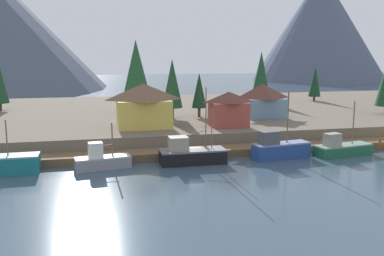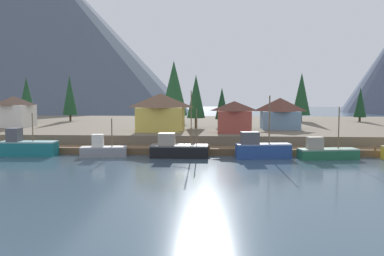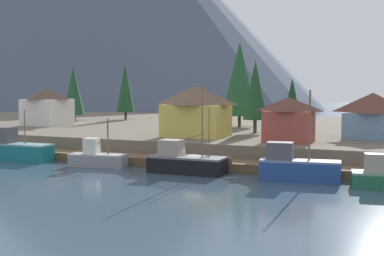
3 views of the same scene
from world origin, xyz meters
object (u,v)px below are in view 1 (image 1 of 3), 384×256
conifer_back_right (136,71)px  house_blue (262,100)px  house_red (229,109)px  conifer_back_left (199,90)px  fishing_boat_black (191,154)px  conifer_mid_left (315,82)px  fishing_boat_green (342,148)px  conifer_mid_right (172,83)px  conifer_centre (261,74)px  fishing_boat_grey (102,161)px  fishing_boat_blue (279,148)px  house_yellow (144,105)px

conifer_back_right → house_blue: bearing=-26.6°
house_red → conifer_back_left: bearing=100.5°
fishing_boat_black → house_blue: bearing=48.0°
conifer_back_right → fishing_boat_black: bearing=-83.0°
fishing_boat_black → conifer_mid_left: (38.89, 40.61, 5.84)m
fishing_boat_green → conifer_back_right: conifer_back_right is taller
conifer_mid_right → fishing_boat_black: bearing=-94.1°
conifer_mid_left → conifer_mid_right: conifer_mid_right is taller
conifer_mid_left → conifer_mid_right: (-37.38, -19.54, 1.52)m
fishing_boat_green → conifer_back_right: size_ratio=0.62×
fishing_boat_black → conifer_centre: size_ratio=0.83×
fishing_boat_grey → fishing_boat_green: fishing_boat_green is taller
conifer_mid_left → conifer_back_right: size_ratio=0.59×
fishing_boat_blue → fishing_boat_green: fishing_boat_blue is taller
fishing_boat_blue → conifer_centre: size_ratio=0.77×
conifer_mid_right → conifer_centre: size_ratio=0.89×
house_blue → conifer_back_left: (-10.83, 2.61, 1.68)m
fishing_boat_grey → house_yellow: 15.75m
fishing_boat_grey → house_blue: bearing=25.8°
house_red → conifer_mid_left: conifer_mid_left is taller
fishing_boat_grey → conifer_mid_right: bearing=50.6°
conifer_back_left → house_blue: bearing=-13.6°
fishing_boat_grey → conifer_back_left: conifer_back_left is taller
house_blue → conifer_mid_left: (21.56, 21.08, 1.54)m
fishing_boat_black → house_blue: size_ratio=1.34×
fishing_boat_black → conifer_back_left: bearing=73.2°
conifer_back_left → house_yellow: bearing=-140.9°
house_blue → fishing_boat_grey: bearing=-145.3°
fishing_boat_black → conifer_mid_left: conifer_mid_left is taller
fishing_boat_black → fishing_boat_green: bearing=-1.4°
fishing_boat_blue → conifer_back_left: size_ratio=1.14×
house_blue → conifer_mid_right: 16.19m
fishing_boat_black → conifer_mid_left: bearing=45.8°
house_yellow → conifer_centre: size_ratio=0.73×
conifer_back_left → conifer_back_right: (-10.22, 7.95, 3.09)m
house_yellow → conifer_mid_left: bearing=32.2°
house_blue → conifer_back_right: 24.03m
conifer_back_left → fishing_boat_grey: bearing=-128.1°
fishing_boat_green → conifer_centre: (4.31, 40.48, 8.02)m
house_red → conifer_back_left: (-2.01, 10.86, 1.93)m
fishing_boat_blue → house_blue: size_ratio=1.24×
fishing_boat_blue → conifer_back_left: bearing=96.0°
house_blue → conifer_centre: conifer_centre is taller
fishing_boat_blue → conifer_back_right: size_ratio=0.65×
house_blue → conifer_back_left: conifer_back_left is taller
conifer_mid_left → fishing_boat_blue: bearing=-123.6°
conifer_mid_right → conifer_back_right: 10.56m
fishing_boat_blue → conifer_back_right: (-15.62, 30.16, 8.88)m
house_yellow → conifer_mid_right: bearing=53.0°
conifer_back_left → fishing_boat_blue: bearing=-76.3°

